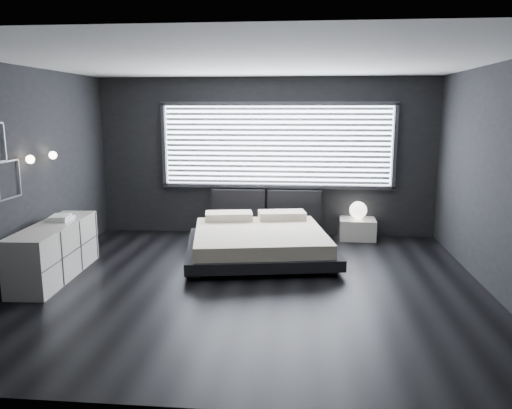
{
  "coord_description": "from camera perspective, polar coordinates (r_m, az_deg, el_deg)",
  "views": [
    {
      "loc": [
        0.65,
        -6.13,
        2.24
      ],
      "look_at": [
        0.0,
        0.85,
        0.9
      ],
      "focal_mm": 35.0,
      "sensor_mm": 36.0,
      "label": 1
    }
  ],
  "objects": [
    {
      "name": "orb_lamp",
      "position": [
        8.88,
        11.59,
        -0.63
      ],
      "size": [
        0.3,
        0.3,
        0.3
      ],
      "primitive_type": "sphere",
      "color": "white",
      "rests_on": "nightstand"
    },
    {
      "name": "room",
      "position": [
        6.22,
        -0.73,
        3.06
      ],
      "size": [
        6.04,
        6.0,
        2.8
      ],
      "color": "black",
      "rests_on": "ground"
    },
    {
      "name": "sconce_near",
      "position": [
        7.15,
        -24.42,
        4.72
      ],
      "size": [
        0.18,
        0.11,
        0.11
      ],
      "color": "silver",
      "rests_on": "ground"
    },
    {
      "name": "nightstand",
      "position": [
        8.92,
        11.49,
        -2.74
      ],
      "size": [
        0.63,
        0.53,
        0.36
      ],
      "primitive_type": "cube",
      "rotation": [
        0.0,
        0.0,
        -0.03
      ],
      "color": "silver",
      "rests_on": "ground"
    },
    {
      "name": "sconce_far",
      "position": [
        7.67,
        -22.22,
        5.24
      ],
      "size": [
        0.18,
        0.11,
        0.11
      ],
      "color": "silver",
      "rests_on": "ground"
    },
    {
      "name": "wall_art_lower",
      "position": [
        6.92,
        -26.36,
        2.55
      ],
      "size": [
        0.01,
        0.48,
        0.48
      ],
      "color": "#47474C",
      "rests_on": "ground"
    },
    {
      "name": "bed",
      "position": [
        7.66,
        0.37,
        -4.14
      ],
      "size": [
        2.5,
        2.42,
        0.56
      ],
      "color": "black",
      "rests_on": "ground"
    },
    {
      "name": "window",
      "position": [
        8.86,
        2.42,
        6.74
      ],
      "size": [
        4.14,
        0.09,
        1.52
      ],
      "color": "white",
      "rests_on": "ground"
    },
    {
      "name": "headboard",
      "position": [
        8.95,
        1.2,
        0.07
      ],
      "size": [
        1.96,
        0.16,
        0.52
      ],
      "color": "black",
      "rests_on": "ground"
    },
    {
      "name": "dresser",
      "position": [
        7.26,
        -21.98,
        -4.94
      ],
      "size": [
        0.6,
        1.85,
        0.73
      ],
      "color": "silver",
      "rests_on": "ground"
    },
    {
      "name": "book_stack",
      "position": [
        7.39,
        -21.47,
        -1.44
      ],
      "size": [
        0.3,
        0.39,
        0.08
      ],
      "color": "white",
      "rests_on": "dresser"
    }
  ]
}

